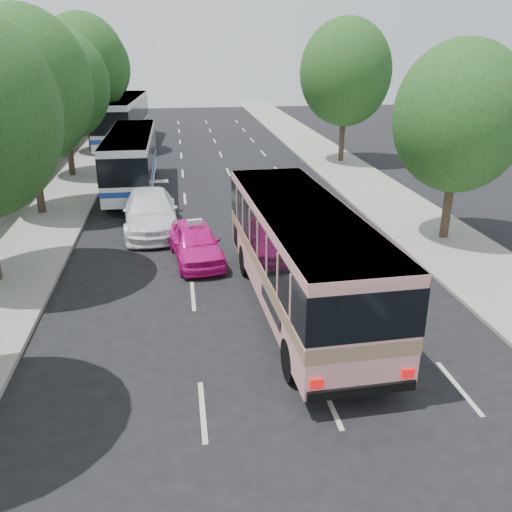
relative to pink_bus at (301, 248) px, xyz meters
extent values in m
plane|color=black|center=(-1.30, -2.49, -2.05)|extent=(120.00, 120.00, 0.00)
cube|color=#9E998E|center=(-9.80, 17.51, -1.98)|extent=(4.00, 90.00, 0.15)
cube|color=#9E998E|center=(7.20, 17.51, -1.99)|extent=(4.00, 90.00, 0.12)
cube|color=#9E998E|center=(-11.60, 17.51, -1.15)|extent=(0.30, 90.00, 1.50)
cylinder|color=#38281E|center=(-10.00, 11.51, -0.15)|extent=(0.36, 0.36, 3.80)
ellipsoid|color=#204E1C|center=(-10.00, 11.51, 3.85)|extent=(6.00, 6.00, 6.90)
sphere|color=#204E1C|center=(-9.60, 11.21, 5.05)|extent=(3.90, 3.90, 3.90)
cylinder|color=#38281E|center=(-9.90, 19.51, -0.30)|extent=(0.36, 0.36, 3.50)
ellipsoid|color=#204E1C|center=(-9.90, 19.51, 3.38)|extent=(5.52, 5.52, 6.35)
sphere|color=#204E1C|center=(-9.50, 19.21, 4.48)|extent=(3.59, 3.59, 3.59)
cylinder|color=#38281E|center=(-9.80, 27.51, -0.06)|extent=(0.36, 0.36, 3.99)
ellipsoid|color=#204E1C|center=(-9.80, 27.51, 4.14)|extent=(6.30, 6.30, 7.24)
sphere|color=#204E1C|center=(-9.40, 27.21, 5.40)|extent=(4.09, 4.09, 4.09)
cylinder|color=#38281E|center=(-10.00, 35.51, -0.19)|extent=(0.36, 0.36, 3.72)
ellipsoid|color=#204E1C|center=(-10.00, 35.51, 3.73)|extent=(5.88, 5.88, 6.76)
sphere|color=#204E1C|center=(-9.60, 35.21, 4.91)|extent=(3.82, 3.82, 3.82)
cylinder|color=#38281E|center=(7.40, 5.51, -0.44)|extent=(0.36, 0.36, 3.23)
ellipsoid|color=#204E1C|center=(7.40, 5.51, 2.96)|extent=(5.10, 5.10, 5.87)
sphere|color=#204E1C|center=(7.80, 5.21, 3.98)|extent=(3.32, 3.31, 3.31)
cylinder|color=#38281E|center=(7.70, 21.51, -0.15)|extent=(0.36, 0.36, 3.80)
ellipsoid|color=#204E1C|center=(7.70, 21.51, 3.85)|extent=(6.00, 6.00, 6.90)
sphere|color=#204E1C|center=(8.10, 21.21, 5.05)|extent=(3.90, 3.90, 3.90)
cube|color=#FDA5A3|center=(0.00, 0.00, -0.14)|extent=(3.02, 10.40, 2.76)
cube|color=#9E7A59|center=(0.00, 0.00, -0.45)|extent=(3.06, 10.42, 0.36)
cube|color=black|center=(0.00, 0.00, 0.37)|extent=(3.07, 10.43, 1.13)
cube|color=#FDA5A3|center=(0.00, 0.00, 1.16)|extent=(3.04, 10.42, 0.16)
cylinder|color=black|center=(-1.27, 3.04, -1.52)|extent=(0.35, 1.08, 1.07)
cylinder|color=black|center=(1.00, 3.14, -1.52)|extent=(0.35, 1.08, 1.07)
cylinder|color=black|center=(-0.99, -3.55, -1.52)|extent=(0.35, 1.08, 1.07)
cylinder|color=black|center=(1.29, -3.45, -1.52)|extent=(0.35, 1.08, 1.07)
imported|color=#E91497|center=(-2.96, 4.63, -1.34)|extent=(2.19, 4.37, 1.43)
imported|color=white|center=(-4.75, 8.54, -1.23)|extent=(2.69, 5.79, 1.64)
cube|color=white|center=(-5.96, 15.63, -0.21)|extent=(2.27, 10.64, 2.70)
cube|color=black|center=(-5.96, 15.63, 0.12)|extent=(2.32, 10.67, 1.33)
cube|color=navy|center=(-5.96, 15.63, -0.90)|extent=(2.31, 10.66, 0.27)
cube|color=white|center=(-5.96, 15.63, 1.08)|extent=(2.29, 10.66, 0.12)
cylinder|color=black|center=(-6.94, 19.00, -1.56)|extent=(0.28, 0.98, 0.98)
cylinder|color=black|center=(-4.98, 18.99, -1.56)|extent=(0.28, 0.98, 0.98)
cylinder|color=black|center=(-6.95, 11.90, -1.56)|extent=(0.28, 0.98, 0.98)
cylinder|color=black|center=(-4.99, 11.90, -1.56)|extent=(0.28, 0.98, 0.98)
cube|color=silver|center=(-7.60, 30.13, 0.13)|extent=(3.43, 12.76, 3.21)
cube|color=black|center=(-7.60, 30.13, 0.53)|extent=(3.48, 12.80, 1.58)
cube|color=navy|center=(-7.60, 30.13, -0.68)|extent=(3.47, 12.79, 0.32)
cube|color=silver|center=(-7.60, 30.13, 1.66)|extent=(3.45, 12.78, 0.15)
cylinder|color=black|center=(-8.55, 34.19, -1.47)|extent=(0.40, 1.18, 1.16)
cylinder|color=black|center=(-6.17, 34.05, -1.47)|extent=(0.40, 1.18, 1.16)
cylinder|color=black|center=(-9.05, 25.79, -1.47)|extent=(0.40, 1.18, 1.16)
cylinder|color=black|center=(-6.67, 25.65, -1.47)|extent=(0.40, 1.18, 1.16)
cube|color=silver|center=(-2.96, 4.63, -0.53)|extent=(0.57, 0.25, 0.18)
camera|label=1|loc=(-3.45, -14.55, 5.60)|focal=38.00mm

